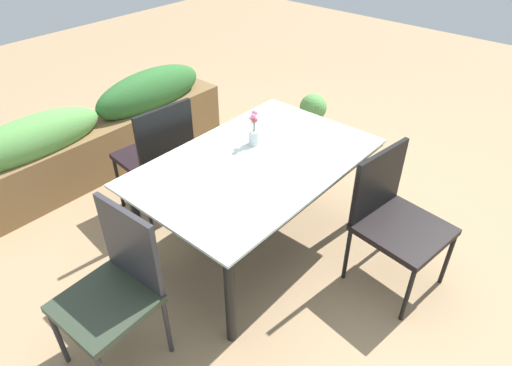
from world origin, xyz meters
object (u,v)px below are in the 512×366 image
(chair_end_left, at_px, (116,284))
(planter_box, at_px, (102,134))
(chair_near_right, at_px, (394,215))
(potted_plant, at_px, (312,118))
(dining_table, at_px, (256,169))
(flower_vase, at_px, (254,131))
(chair_far_side, at_px, (158,153))

(chair_end_left, relative_size, planter_box, 0.37)
(chair_near_right, relative_size, potted_plant, 1.80)
(planter_box, xyz_separation_m, potted_plant, (1.63, -1.11, -0.10))
(dining_table, relative_size, flower_vase, 6.24)
(chair_near_right, height_order, chair_end_left, chair_end_left)
(flower_vase, bearing_deg, chair_far_side, 114.84)
(chair_near_right, bearing_deg, flower_vase, -69.48)
(chair_near_right, bearing_deg, dining_table, -58.05)
(dining_table, distance_m, chair_near_right, 0.91)
(planter_box, relative_size, potted_plant, 5.00)
(planter_box, bearing_deg, chair_far_side, -94.27)
(dining_table, height_order, potted_plant, dining_table)
(chair_far_side, height_order, planter_box, chair_far_side)
(chair_far_side, distance_m, flower_vase, 0.79)
(chair_end_left, height_order, potted_plant, chair_end_left)
(potted_plant, bearing_deg, chair_end_left, -167.44)
(chair_near_right, bearing_deg, potted_plant, -121.74)
(dining_table, height_order, planter_box, planter_box)
(dining_table, relative_size, chair_far_side, 1.63)
(dining_table, bearing_deg, flower_vase, 44.92)
(chair_near_right, height_order, potted_plant, chair_near_right)
(chair_far_side, relative_size, flower_vase, 3.82)
(chair_near_right, height_order, chair_far_side, chair_far_side)
(chair_near_right, distance_m, chair_end_left, 1.68)
(chair_end_left, distance_m, potted_plant, 2.71)
(planter_box, bearing_deg, chair_near_right, -79.63)
(dining_table, xyz_separation_m, potted_plant, (1.53, 0.59, -0.42))
(chair_end_left, bearing_deg, potted_plant, -79.92)
(flower_vase, bearing_deg, chair_near_right, -77.35)
(dining_table, distance_m, chair_end_left, 1.11)
(dining_table, xyz_separation_m, planter_box, (-0.10, 1.70, -0.31))
(dining_table, distance_m, flower_vase, 0.27)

